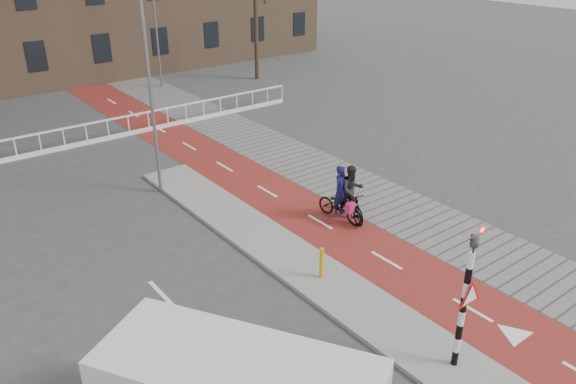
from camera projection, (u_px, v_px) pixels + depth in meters
ground at (403, 313)px, 14.26m from camera, size 120.00×120.00×0.00m
bike_lane at (238, 174)px, 22.24m from camera, size 2.50×60.00×0.01m
sidewalk at (293, 158)px, 23.79m from camera, size 3.00×60.00×0.01m
curb_island at (286, 254)px, 16.71m from camera, size 1.80×16.00×0.12m
traffic_signal at (466, 295)px, 11.63m from camera, size 0.80×0.80×3.68m
bollard at (322, 263)px, 15.34m from camera, size 0.12×0.12×0.91m
cyclist_near at (341, 202)px, 18.57m from camera, size 0.89×1.90×1.91m
cyclist_far at (351, 198)px, 18.53m from camera, size 0.99×1.84×1.91m
railing at (16, 153)px, 23.53m from camera, size 28.00×0.10×0.99m
tree_right at (256, 24)px, 34.76m from camera, size 0.26×0.26×6.86m
streetlight_near at (148, 72)px, 18.90m from camera, size 0.12×0.12×8.91m
streetlight_right at (155, 16)px, 32.62m from camera, size 0.12×0.12×8.40m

